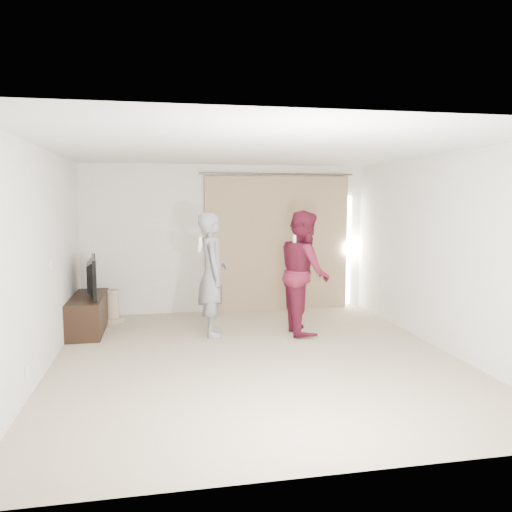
# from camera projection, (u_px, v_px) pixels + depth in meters

# --- Properties ---
(floor) EXTENTS (5.50, 5.50, 0.00)m
(floor) POSITION_uv_depth(u_px,v_px,m) (256.00, 358.00, 6.31)
(floor) COLOR #BEAC8F
(floor) RESTS_ON ground
(wall_back) EXTENTS (5.00, 0.04, 2.60)m
(wall_back) POSITION_uv_depth(u_px,v_px,m) (227.00, 239.00, 8.85)
(wall_back) COLOR silver
(wall_back) RESTS_ON ground
(wall_left) EXTENTS (0.04, 5.50, 2.60)m
(wall_left) POSITION_uv_depth(u_px,v_px,m) (42.00, 261.00, 5.70)
(wall_left) COLOR silver
(wall_left) RESTS_ON ground
(ceiling) EXTENTS (5.00, 5.50, 0.01)m
(ceiling) POSITION_uv_depth(u_px,v_px,m) (256.00, 149.00, 6.02)
(ceiling) COLOR silver
(ceiling) RESTS_ON wall_back
(curtain) EXTENTS (2.80, 0.11, 2.46)m
(curtain) POSITION_uv_depth(u_px,v_px,m) (278.00, 244.00, 8.96)
(curtain) COLOR #96825B
(curtain) RESTS_ON ground
(tv_console) EXTENTS (0.48, 1.39, 0.54)m
(tv_console) POSITION_uv_depth(u_px,v_px,m) (88.00, 314.00, 7.57)
(tv_console) COLOR black
(tv_console) RESTS_ON ground
(tv) EXTENTS (0.27, 1.05, 0.60)m
(tv) POSITION_uv_depth(u_px,v_px,m) (87.00, 277.00, 7.51)
(tv) COLOR black
(tv) RESTS_ON tv_console
(scratching_post) EXTENTS (0.39, 0.39, 0.52)m
(scratching_post) POSITION_uv_depth(u_px,v_px,m) (113.00, 309.00, 8.18)
(scratching_post) COLOR tan
(scratching_post) RESTS_ON ground
(person_man) EXTENTS (0.46, 0.68, 1.81)m
(person_man) POSITION_uv_depth(u_px,v_px,m) (213.00, 274.00, 7.29)
(person_man) COLOR gray
(person_man) RESTS_ON ground
(person_woman) EXTENTS (0.72, 0.91, 1.84)m
(person_woman) POSITION_uv_depth(u_px,v_px,m) (304.00, 272.00, 7.43)
(person_woman) COLOR #591325
(person_woman) RESTS_ON ground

